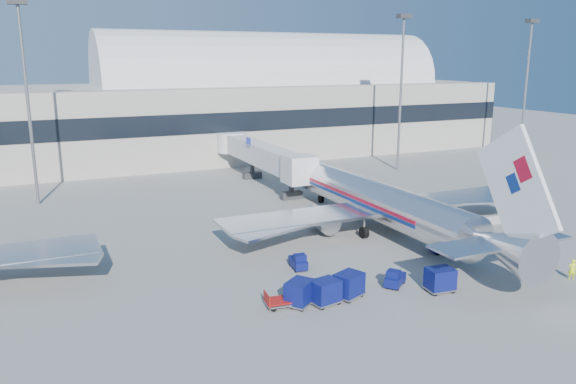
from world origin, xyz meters
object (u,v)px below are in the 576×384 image
mast_west (25,73)px  cart_train_a (349,285)px  barrier_far (513,217)px  barrier_near (464,224)px  airliner_main (382,203)px  cart_train_c (300,292)px  mast_east (402,70)px  cart_solo_far (526,250)px  jetbridge_near (258,153)px  cart_train_b (325,292)px  tug_left (298,262)px  mast_far_east (528,69)px  tug_lead (395,278)px  cart_solo_near (440,279)px  barrier_mid (489,220)px  ramp_worker (572,269)px  cart_open_red (281,302)px  tug_right (443,245)px

mast_west → cart_train_a: size_ratio=9.15×
cart_train_a → barrier_far: bearing=-2.4°
mast_west → barrier_near: mast_west is taller
airliner_main → cart_train_a: bearing=-131.9°
cart_train_c → mast_west: bearing=76.3°
mast_east → cart_train_c: mast_east is taller
cart_solo_far → jetbridge_near: bearing=106.4°
mast_west → cart_train_b: 43.78m
jetbridge_near → cart_solo_far: bearing=-76.6°
airliner_main → tug_left: bearing=-154.3°
mast_far_east → cart_train_c: (-59.49, -37.24, -13.85)m
mast_east → cart_train_c: (-34.49, -37.24, -13.85)m
barrier_near → barrier_far: 6.60m
airliner_main → tug_lead: airliner_main is taller
cart_train_c → cart_solo_near: size_ratio=1.18×
airliner_main → barrier_mid: 11.84m
mast_east → mast_far_east: bearing=0.0°
ramp_worker → cart_solo_far: bearing=-58.0°
jetbridge_near → barrier_far: (17.00, -28.81, -3.48)m
tug_lead → tug_left: (-4.92, 6.12, -0.01)m
tug_left → mast_west: bearing=37.9°
cart_train_b → cart_open_red: (-2.93, 0.84, -0.53)m
barrier_far → cart_solo_near: (-18.90, -11.35, 0.48)m
barrier_near → barrier_far: (6.60, 0.00, 0.00)m
cart_solo_far → cart_train_a: bearing=-175.3°
airliner_main → barrier_near: (8.00, -2.51, -2.48)m
tug_left → mast_far_east: bearing=-53.9°
cart_open_red → ramp_worker: ramp_worker is taller
mast_far_east → barrier_near: size_ratio=7.53×
tug_right → jetbridge_near: bearing=108.3°
tug_left → cart_solo_near: size_ratio=1.02×
cart_train_a → cart_open_red: 5.01m
jetbridge_near → tug_left: 33.36m
cart_train_c → ramp_worker: size_ratio=1.56×
mast_east → cart_train_c: size_ratio=9.02×
tug_right → cart_solo_near: 8.68m
barrier_far → cart_solo_far: 12.02m
cart_train_c → cart_open_red: size_ratio=1.14×
cart_train_a → cart_open_red: bearing=150.8°
barrier_mid → barrier_near: bearing=180.0°
barrier_far → mast_far_east: bearing=42.6°
tug_lead → cart_train_b: cart_train_b is taller
mast_east → barrier_mid: 32.64m
mast_east → barrier_far: mast_east is taller
barrier_near → barrier_far: same height
barrier_far → barrier_near: bearing=180.0°
mast_far_east → cart_train_b: 70.45m
airliner_main → mast_east: (20.00, 25.49, 11.87)m
cart_solo_far → cart_open_red: bearing=-177.1°
cart_train_c → cart_solo_far: (21.13, 0.25, -0.10)m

